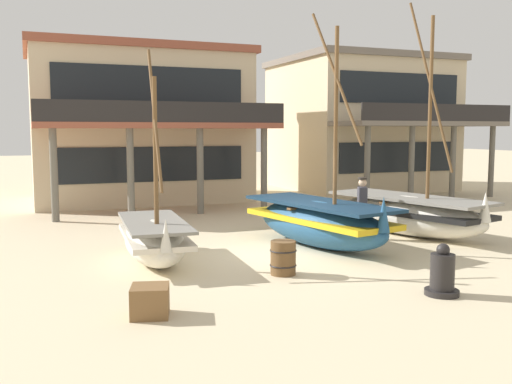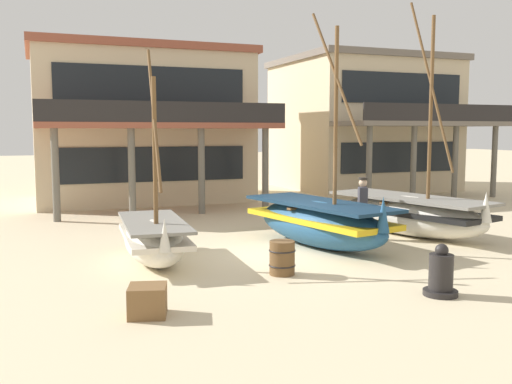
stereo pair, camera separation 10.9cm
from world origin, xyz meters
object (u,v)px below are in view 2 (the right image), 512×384
fishing_boat_far_right (410,213)px  harbor_building_annex (362,124)px  fishing_boat_centre_large (320,222)px  fishing_boat_near_left (154,239)px  cargo_crate (148,301)px  wooden_barrel (282,258)px  capstan_winch (441,275)px  harbor_building_main (141,125)px  fisherman_by_hull (362,209)px

fishing_boat_far_right → harbor_building_annex: harbor_building_annex is taller
fishing_boat_centre_large → harbor_building_annex: 15.81m
fishing_boat_near_left → cargo_crate: bearing=-102.9°
fishing_boat_far_right → cargo_crate: size_ratio=10.85×
fishing_boat_centre_large → wooden_barrel: 3.08m
fishing_boat_centre_large → harbor_building_annex: size_ratio=0.59×
capstan_winch → harbor_building_main: bearing=98.4°
fishing_boat_near_left → harbor_building_main: bearing=81.1°
fisherman_by_hull → harbor_building_annex: (7.48, 12.22, 2.45)m
fishing_boat_near_left → capstan_winch: (4.27, -4.48, -0.16)m
capstan_winch → wooden_barrel: size_ratio=1.35×
wooden_barrel → cargo_crate: (-3.07, -1.64, -0.10)m
fishing_boat_near_left → harbor_building_annex: size_ratio=0.48×
fishing_boat_far_right → fishing_boat_near_left: bearing=-174.5°
capstan_winch → wooden_barrel: (-2.04, 2.40, -0.02)m
fishing_boat_near_left → fishing_boat_centre_large: 4.28m
capstan_winch → fisherman_by_hull: bearing=73.2°
fishing_boat_near_left → fisherman_by_hull: 5.87m
harbor_building_annex → fishing_boat_near_left: bearing=-135.9°
fishing_boat_far_right → harbor_building_main: size_ratio=0.72×
fisherman_by_hull → harbor_building_main: size_ratio=0.19×
fishing_boat_near_left → fishing_boat_far_right: 7.44m
fisherman_by_hull → harbor_building_main: bearing=109.5°
capstan_winch → cargo_crate: (-5.11, 0.77, -0.13)m
cargo_crate → harbor_building_annex: size_ratio=0.06×
harbor_building_annex → wooden_barrel: bearing=-126.5°
wooden_barrel → fishing_boat_near_left: bearing=137.0°
fishing_boat_near_left → harbor_building_main: size_ratio=0.53×
fishing_boat_far_right → fisherman_by_hull: 1.59m
fishing_boat_centre_large → fishing_boat_far_right: (3.13, 0.52, -0.02)m
capstan_winch → harbor_building_annex: harbor_building_annex is taller
wooden_barrel → harbor_building_main: (-0.36, 13.95, 2.83)m
fishing_boat_centre_large → harbor_building_main: size_ratio=0.66×
fishing_boat_near_left → cargo_crate: fishing_boat_near_left is taller
fisherman_by_hull → harbor_building_annex: 14.54m
cargo_crate → harbor_building_annex: harbor_building_annex is taller
capstan_winch → wooden_barrel: bearing=130.4°
fishing_boat_far_right → harbor_building_main: fishing_boat_far_right is taller
fishing_boat_near_left → wooden_barrel: size_ratio=6.78×
fishing_boat_centre_large → harbor_building_main: bearing=101.7°
fishing_boat_far_right → fisherman_by_hull: bearing=-178.8°
fishing_boat_centre_large → harbor_building_main: harbor_building_main is taller
fishing_boat_near_left → harbor_building_annex: bearing=44.1°
fishing_boat_centre_large → capstan_winch: 4.68m
fishing_boat_far_right → harbor_building_annex: size_ratio=0.65×
harbor_building_main → cargo_crate: bearing=-99.9°
fishing_boat_centre_large → fishing_boat_far_right: size_ratio=0.91×
fisherman_by_hull → fishing_boat_near_left: bearing=-173.3°
wooden_barrel → harbor_building_main: 14.24m
fishing_boat_near_left → harbor_building_annex: 18.74m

